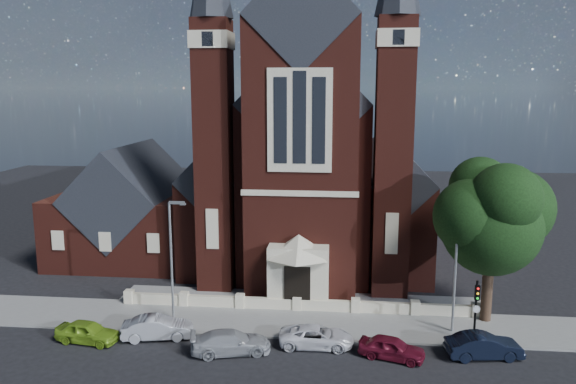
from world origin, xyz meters
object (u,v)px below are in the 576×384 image
Objects in this scene: car_dark_red at (392,348)px; car_navy at (484,346)px; car_lime_van at (87,332)px; car_silver_b at (231,342)px; church at (312,163)px; parish_hall at (133,213)px; street_lamp_left at (172,254)px; car_white_suv at (317,337)px; car_silver_a at (157,328)px; traffic_signal at (476,304)px; street_tree at (495,220)px; street_lamp_right at (457,263)px.

car_dark_red is 0.87× the size of car_navy.
car_silver_b is at bearing -85.25° from car_lime_van.
car_navy is at bearing -100.74° from car_silver_b.
church reaches higher than parish_hall.
street_lamp_left is 1.82× the size of car_white_suv.
car_silver_a is at bearing 80.14° from car_navy.
car_silver_b is 14.50m from car_navy.
car_white_suv is 1.18× the size of car_dark_red.
car_dark_red is (18.16, -0.23, -0.02)m from car_lime_van.
car_white_suv is (9.51, -2.76, -3.98)m from street_lamp_left.
street_lamp_left is 1.88× the size of car_navy.
car_dark_red is at bearing -106.99° from car_silver_a.
car_silver_b is at bearing -169.91° from traffic_signal.
traffic_signal reaches higher than car_navy.
car_silver_a is at bearing -176.68° from traffic_signal.
car_silver_b is (-14.30, -2.54, -1.91)m from traffic_signal.
street_tree is 8.09m from car_navy.
car_navy is at bearing -106.18° from street_tree.
church is at bearing -33.03° from car_silver_a.
church is at bearing 118.20° from traffic_signal.
car_navy is at bearing -93.61° from car_white_suv.
traffic_signal is at bearing -99.02° from car_silver_a.
car_silver_a is at bearing -64.85° from parish_hall.
street_lamp_left is at bearing 33.89° from car_silver_b.
traffic_signal reaches higher than car_lime_van.
church is at bearing 126.17° from street_tree.
street_tree is 20.71m from street_lamp_left.
traffic_signal is 0.90× the size of car_white_suv.
car_white_suv is (-9.40, -1.18, -1.97)m from traffic_signal.
car_lime_van is at bearing -77.88° from parish_hall.
street_tree is 2.41× the size of car_white_suv.
street_lamp_left is 2.09× the size of car_lime_van.
car_white_suv is 4.47m from car_dark_red.
car_lime_van is (-4.31, -3.60, -3.94)m from street_lamp_left.
street_lamp_right is at bearing -72.76° from car_lime_van.
church is 9.30× the size of car_dark_red.
church is 4.31× the size of street_lamp_left.
car_dark_red is (21.94, -17.83, -3.37)m from parish_hall.
street_lamp_left reaches higher than car_lime_van.
car_silver_b reaches higher than car_white_suv.
car_silver_b is (-15.90, -5.83, -6.29)m from street_tree.
car_silver_b is 5.09m from car_white_suv.
car_silver_a is 9.77m from car_white_suv.
street_lamp_left is at bearing -42.07° from car_lime_van.
street_tree is at bearing -69.85° from car_lime_van.
traffic_signal is (11.00, -20.52, -5.60)m from church.
street_lamp_right reaches higher than car_navy.
street_lamp_right is at bearing -87.21° from car_silver_b.
car_navy is (19.08, -3.22, -3.89)m from street_lamp_left.
street_lamp_right is 2.09× the size of car_lime_van.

